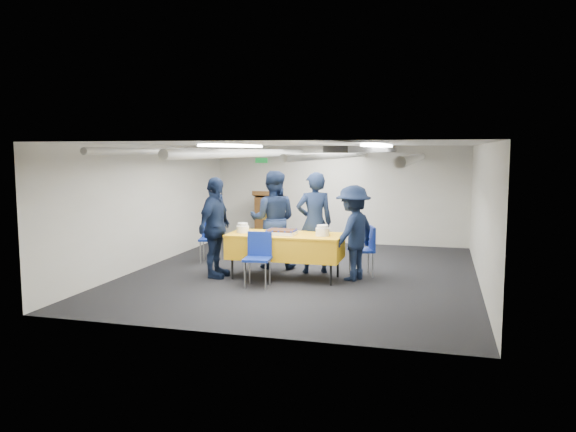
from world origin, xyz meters
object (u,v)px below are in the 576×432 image
object	(u,v)px
podium	(268,217)
sailor_d	(353,233)
chair_near	(258,253)
chair_left	(211,234)
sheet_cake	(281,232)
serving_table	(286,246)
chair_right	(366,246)
sailor_c	(215,228)
sailor_b	(273,220)
sailor_a	(314,223)

from	to	relation	value
podium	sailor_d	world-z (taller)	sailor_d
chair_near	chair_left	size ratio (longest dim) A/B	1.00
chair_near	chair_left	world-z (taller)	same
chair_near	podium	bearing A→B (deg)	105.09
podium	chair_left	distance (m)	2.46
sheet_cake	serving_table	bearing A→B (deg)	58.47
chair_near	chair_right	bearing A→B (deg)	36.70
chair_right	sailor_c	distance (m)	2.65
sheet_cake	chair_near	size ratio (longest dim) A/B	0.58
chair_right	sailor_b	xyz separation A→B (m)	(-1.76, 0.20, 0.38)
podium	sailor_d	size ratio (longest dim) A/B	0.78
sailor_a	sailor_b	bearing A→B (deg)	-37.61
podium	chair_near	world-z (taller)	podium
sailor_c	sailor_b	bearing A→B (deg)	-32.75
sailor_b	sheet_cake	bearing A→B (deg)	107.47
chair_left	sailor_a	world-z (taller)	sailor_a
serving_table	sailor_a	xyz separation A→B (m)	(0.38, 0.56, 0.35)
sheet_cake	podium	size ratio (longest dim) A/B	0.40
chair_near	sailor_b	bearing A→B (deg)	96.97
chair_near	sailor_c	xyz separation A→B (m)	(-0.91, 0.38, 0.34)
sheet_cake	chair_right	xyz separation A→B (m)	(1.36, 0.64, -0.28)
serving_table	sailor_b	distance (m)	0.96
chair_right	sailor_a	world-z (taller)	sailor_a
serving_table	chair_near	bearing A→B (deg)	-114.55
serving_table	sailor_a	size ratio (longest dim) A/B	1.08
chair_left	sailor_b	world-z (taller)	sailor_b
chair_near	sailor_b	size ratio (longest dim) A/B	0.48
serving_table	chair_near	distance (m)	0.68
sheet_cake	sailor_a	size ratio (longest dim) A/B	0.28
sheet_cake	chair_right	distance (m)	1.53
chair_near	sailor_c	world-z (taller)	sailor_c
sailor_d	sailor_a	bearing A→B (deg)	-92.18
chair_left	chair_right	bearing A→B (deg)	-9.23
chair_left	sailor_d	xyz separation A→B (m)	(2.97, -0.89, 0.27)
chair_right	sailor_a	size ratio (longest dim) A/B	0.48
serving_table	podium	size ratio (longest dim) A/B	1.56
serving_table	chair_right	xyz separation A→B (m)	(1.31, 0.56, -0.03)
sailor_d	sheet_cake	bearing A→B (deg)	-52.92
sailor_b	serving_table	bearing A→B (deg)	112.55
chair_right	sailor_b	bearing A→B (deg)	173.53
podium	chair_near	xyz separation A→B (m)	(1.11, -4.11, -0.08)
sailor_a	sailor_b	size ratio (longest dim) A/B	1.00
sheet_cake	sailor_b	xyz separation A→B (m)	(-0.40, 0.84, 0.10)
sheet_cake	podium	xyz separation A→B (m)	(-1.34, 3.57, -0.20)
serving_table	sailor_d	bearing A→B (deg)	9.40
podium	sailor_b	world-z (taller)	sailor_b
sheet_cake	chair_right	size ratio (longest dim) A/B	0.58
sailor_d	sailor_b	bearing A→B (deg)	-85.63
serving_table	chair_left	world-z (taller)	chair_left
chair_near	sailor_b	xyz separation A→B (m)	(-0.17, 1.39, 0.38)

